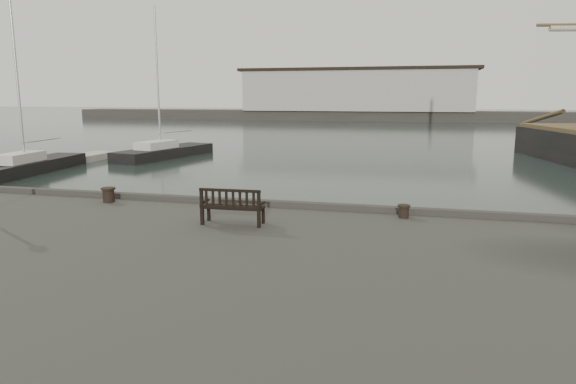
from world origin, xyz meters
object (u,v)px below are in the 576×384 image
at_px(bench, 233,213).
at_px(yacht_c, 31,169).
at_px(bollard_left, 109,195).
at_px(yacht_d, 165,154).
at_px(bollard_right, 404,211).

relative_size(bench, yacht_c, 0.13).
bearing_deg(bench, bollard_left, 157.92).
xyz_separation_m(bench, yacht_c, (-19.80, 15.50, -1.62)).
relative_size(bollard_left, yacht_d, 0.04).
bearing_deg(bollard_left, bollard_right, 0.83).
xyz_separation_m(yacht_c, yacht_d, (4.41, 10.01, -0.01)).
distance_m(bench, bollard_right, 4.77).
height_order(bollard_right, yacht_c, yacht_c).
height_order(bench, yacht_d, yacht_d).
bearing_deg(bollard_left, bench, -19.69).
relative_size(bollard_right, yacht_c, 0.03).
relative_size(bollard_left, yacht_c, 0.04).
relative_size(bench, bollard_left, 3.54).
distance_m(bollard_right, yacht_d, 30.85).
bearing_deg(yacht_d, bollard_left, -54.60).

